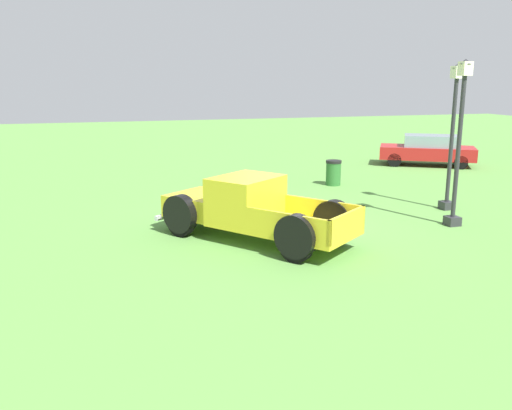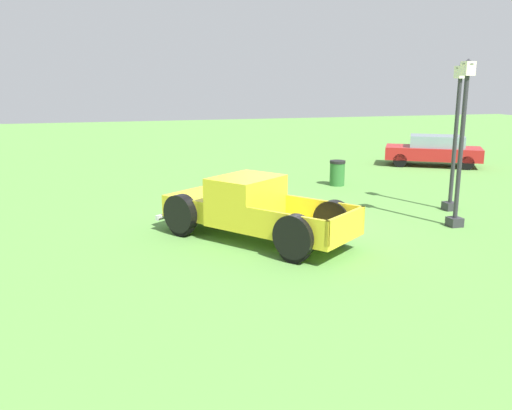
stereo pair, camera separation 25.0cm
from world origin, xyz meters
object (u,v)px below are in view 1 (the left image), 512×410
lamp_post_near (459,141)px  trash_can (333,173)px  sedan_distant_a (428,150)px  lamp_post_far (452,135)px  pickup_truck_foreground (244,209)px

lamp_post_near → trash_can: size_ratio=4.69×
sedan_distant_a → lamp_post_near: 11.07m
lamp_post_near → lamp_post_far: size_ratio=1.02×
lamp_post_near → lamp_post_far: lamp_post_near is taller
sedan_distant_a → trash_can: 7.01m
sedan_distant_a → trash_can: size_ratio=4.76×
lamp_post_near → lamp_post_far: bearing=148.6°
lamp_post_near → trash_can: lamp_post_near is taller
lamp_post_near → lamp_post_far: 1.96m
pickup_truck_foreground → sedan_distant_a: 14.45m
sedan_distant_a → trash_can: (3.13, -6.27, -0.26)m
lamp_post_near → trash_can: bearing=-173.8°
sedan_distant_a → lamp_post_near: size_ratio=1.01×
lamp_post_near → sedan_distant_a: bearing=149.3°
sedan_distant_a → lamp_post_far: (7.75, -4.56, 1.56)m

